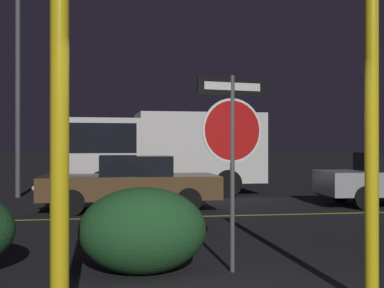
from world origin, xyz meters
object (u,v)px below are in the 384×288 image
object	(u,v)px
stop_sign	(232,132)
delivery_truck	(157,148)
hedge_bush_2	(143,230)
street_lamp	(18,20)
yellow_pole_right	(372,152)
yellow_pole_left	(60,132)
passing_car_2	(131,182)

from	to	relation	value
stop_sign	delivery_truck	world-z (taller)	delivery_truck
stop_sign	hedge_bush_2	bearing A→B (deg)	164.04
hedge_bush_2	street_lamp	bearing A→B (deg)	106.89
yellow_pole_right	delivery_truck	size ratio (longest dim) A/B	0.47
yellow_pole_left	delivery_truck	xyz separation A→B (m)	(2.01, 12.73, -0.23)
passing_car_2	street_lamp	bearing A→B (deg)	42.24
yellow_pole_right	passing_car_2	distance (m)	8.65
hedge_bush_2	street_lamp	world-z (taller)	street_lamp
stop_sign	hedge_bush_2	size ratio (longest dim) A/B	1.56
delivery_truck	street_lamp	xyz separation A→B (m)	(-4.31, -0.19, 3.95)
stop_sign	street_lamp	size ratio (longest dim) A/B	0.30
delivery_truck	street_lamp	world-z (taller)	street_lamp
stop_sign	delivery_truck	size ratio (longest dim) A/B	0.38
hedge_bush_2	delivery_truck	xyz separation A→B (m)	(1.18, 10.50, 0.96)
stop_sign	yellow_pole_left	distance (m)	2.90
hedge_bush_2	yellow_pole_right	bearing A→B (deg)	-37.84
yellow_pole_right	delivery_truck	bearing A→B (deg)	94.73
stop_sign	yellow_pole_right	distance (m)	1.94
stop_sign	passing_car_2	xyz separation A→B (m)	(-0.98, 6.76, -1.10)
delivery_truck	hedge_bush_2	bearing A→B (deg)	171.38
yellow_pole_left	yellow_pole_right	xyz separation A→B (m)	(3.02, 0.53, -0.19)
yellow_pole_right	stop_sign	bearing A→B (deg)	123.42
street_lamp	yellow_pole_right	bearing A→B (deg)	-66.11
hedge_bush_2	delivery_truck	size ratio (longest dim) A/B	0.24
street_lamp	delivery_truck	bearing A→B (deg)	2.51
hedge_bush_2	stop_sign	bearing A→B (deg)	-4.90
stop_sign	yellow_pole_left	bearing A→B (deg)	-143.69
yellow_pole_left	street_lamp	distance (m)	13.28
yellow_pole_left	street_lamp	world-z (taller)	street_lamp
passing_car_2	hedge_bush_2	bearing A→B (deg)	178.97
delivery_truck	street_lamp	distance (m)	5.85
yellow_pole_left	hedge_bush_2	bearing A→B (deg)	69.50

